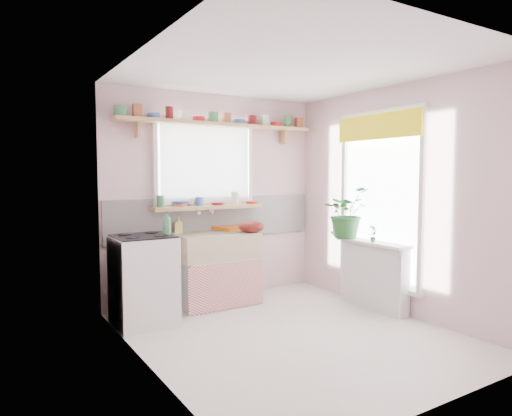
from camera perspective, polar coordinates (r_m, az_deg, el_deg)
room at (r=5.36m, az=4.82°, el=2.51°), size 3.20×3.20×3.20m
sink_unit at (r=5.41m, az=-5.01°, el=-7.50°), size 0.95×0.65×1.11m
cooker at (r=4.83m, az=-13.89°, el=-8.70°), size 0.58×0.58×0.93m
radiator_ledge at (r=5.40m, az=14.50°, el=-8.00°), size 0.22×0.95×0.78m
windowsill at (r=5.48m, az=-5.94°, el=0.12°), size 1.40×0.22×0.04m
pine_shelf at (r=5.55m, az=-4.56°, el=10.32°), size 2.52×0.24×0.04m
shelf_crockery at (r=5.56m, az=-4.56°, el=11.09°), size 2.47×0.11×0.12m
sill_crockery at (r=5.45m, az=-6.41°, el=0.88°), size 1.35×0.11×0.12m
dish_tray at (r=5.67m, az=-3.04°, el=-2.44°), size 0.51×0.44×0.04m
colander at (r=5.34m, az=-0.58°, el=-2.34°), size 0.32×0.32×0.14m
jade_plant at (r=5.50m, az=11.20°, el=-0.55°), size 0.64×0.58×0.61m
fruit_bowl at (r=5.55m, az=10.95°, el=-3.28°), size 0.38×0.38×0.07m
herb_pot at (r=5.22m, az=14.40°, el=-3.08°), size 0.12×0.09×0.20m
soap_bottle_sink at (r=5.36m, az=-9.62°, el=-2.10°), size 0.11×0.12×0.19m
sill_cup at (r=5.44m, az=-8.07°, el=0.75°), size 0.13×0.13×0.09m
sill_bowl at (r=5.38m, az=-9.61°, el=0.55°), size 0.25×0.25×0.06m
shelf_vase at (r=5.86m, az=-0.36°, el=10.88°), size 0.15×0.15×0.14m
cooker_bottle at (r=4.71m, az=-11.09°, el=-1.86°), size 0.11×0.11×0.24m
fruit at (r=5.55m, az=10.96°, el=-2.65°), size 0.20×0.14×0.10m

